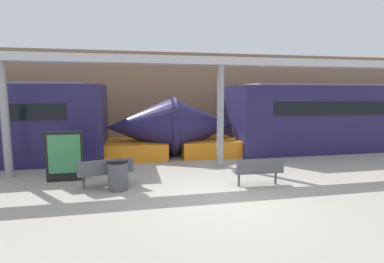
{
  "coord_description": "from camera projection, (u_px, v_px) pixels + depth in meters",
  "views": [
    {
      "loc": [
        -2.38,
        -7.17,
        2.78
      ],
      "look_at": [
        -0.23,
        3.24,
        1.4
      ],
      "focal_mm": 28.0,
      "sensor_mm": 36.0,
      "label": 1
    }
  ],
  "objects": [
    {
      "name": "canopy_beam",
      "position": [
        221.0,
        61.0,
        10.94
      ],
      "size": [
        28.0,
        0.6,
        0.28
      ],
      "primitive_type": "cube",
      "color": "#B7B7BC",
      "rests_on": "support_column_near"
    },
    {
      "name": "support_column_far",
      "position": [
        5.0,
        120.0,
        9.74
      ],
      "size": [
        0.26,
        0.26,
        3.78
      ],
      "primitive_type": "cylinder",
      "color": "gray",
      "rests_on": "ground_plane"
    },
    {
      "name": "bench_far",
      "position": [
        106.0,
        170.0,
        8.83
      ],
      "size": [
        1.66,
        0.82,
        0.85
      ],
      "rotation": [
        0.0,
        0.0,
        0.25
      ],
      "color": "#4C4F54",
      "rests_on": "ground_plane"
    },
    {
      "name": "support_column_near",
      "position": [
        220.0,
        117.0,
        11.2
      ],
      "size": [
        0.26,
        0.26,
        3.78
      ],
      "primitive_type": "cylinder",
      "color": "gray",
      "rests_on": "ground_plane"
    },
    {
      "name": "ground_plane",
      "position": [
        226.0,
        200.0,
        7.8
      ],
      "size": [
        60.0,
        60.0,
        0.0
      ],
      "primitive_type": "plane",
      "color": "#A8A093"
    },
    {
      "name": "poster_board",
      "position": [
        65.0,
        156.0,
        9.37
      ],
      "size": [
        1.14,
        0.07,
        1.6
      ],
      "color": "black",
      "rests_on": "ground_plane"
    },
    {
      "name": "station_wall",
      "position": [
        173.0,
        98.0,
        16.79
      ],
      "size": [
        56.0,
        0.2,
        5.0
      ],
      "primitive_type": "cube",
      "color": "#937051",
      "rests_on": "ground_plane"
    },
    {
      "name": "trash_bin",
      "position": [
        118.0,
        175.0,
        8.59
      ],
      "size": [
        0.59,
        0.59,
        0.86
      ],
      "color": "#4C4F54",
      "rests_on": "ground_plane"
    },
    {
      "name": "bench_near",
      "position": [
        259.0,
        170.0,
        8.92
      ],
      "size": [
        1.48,
        0.49,
        0.85
      ],
      "rotation": [
        0.0,
        0.0,
        -0.03
      ],
      "color": "#4C4F54",
      "rests_on": "ground_plane"
    },
    {
      "name": "train_left",
      "position": [
        366.0,
        118.0,
        15.21
      ],
      "size": [
        19.91,
        2.93,
        3.2
      ],
      "color": "#231E4C",
      "rests_on": "ground_plane"
    }
  ]
}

